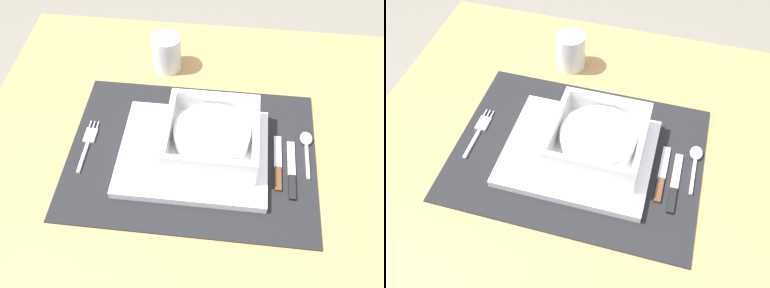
# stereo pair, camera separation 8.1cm
# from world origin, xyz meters

# --- Properties ---
(ground_plane) EXTENTS (6.00, 6.00, 0.00)m
(ground_plane) POSITION_xyz_m (0.00, 0.00, 0.00)
(ground_plane) COLOR gray
(dining_table) EXTENTS (0.90, 0.77, 0.72)m
(dining_table) POSITION_xyz_m (0.00, 0.00, 0.61)
(dining_table) COLOR #B2844C
(dining_table) RESTS_ON ground
(placemat) EXTENTS (0.47, 0.35, 0.00)m
(placemat) POSITION_xyz_m (-0.02, -0.02, 0.72)
(placemat) COLOR black
(placemat) RESTS_ON dining_table
(serving_plate) EXTENTS (0.28, 0.22, 0.02)m
(serving_plate) POSITION_xyz_m (-0.01, -0.02, 0.73)
(serving_plate) COLOR white
(serving_plate) RESTS_ON placemat
(porridge_bowl) EXTENTS (0.17, 0.17, 0.06)m
(porridge_bowl) POSITION_xyz_m (0.02, -0.01, 0.76)
(porridge_bowl) COLOR white
(porridge_bowl) RESTS_ON serving_plate
(fork) EXTENTS (0.02, 0.13, 0.00)m
(fork) POSITION_xyz_m (-0.22, -0.02, 0.72)
(fork) COLOR silver
(fork) RESTS_ON placemat
(spoon) EXTENTS (0.02, 0.11, 0.01)m
(spoon) POSITION_xyz_m (0.20, 0.03, 0.73)
(spoon) COLOR silver
(spoon) RESTS_ON placemat
(butter_knife) EXTENTS (0.01, 0.13, 0.01)m
(butter_knife) POSITION_xyz_m (0.17, -0.05, 0.72)
(butter_knife) COLOR black
(butter_knife) RESTS_ON placemat
(bread_knife) EXTENTS (0.01, 0.13, 0.01)m
(bread_knife) POSITION_xyz_m (0.15, -0.03, 0.72)
(bread_knife) COLOR #59331E
(bread_knife) RESTS_ON placemat
(drinking_glass) EXTENTS (0.06, 0.06, 0.08)m
(drinking_glass) POSITION_xyz_m (-0.10, 0.22, 0.76)
(drinking_glass) COLOR white
(drinking_glass) RESTS_ON dining_table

